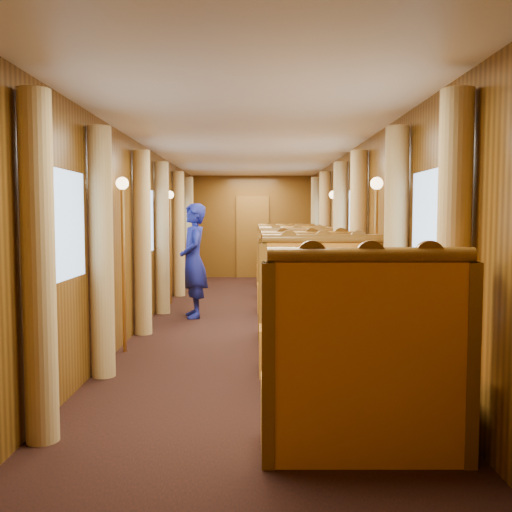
{
  "coord_description": "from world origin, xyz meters",
  "views": [
    {
      "loc": [
        0.06,
        -8.05,
        1.53
      ],
      "look_at": [
        0.07,
        -1.35,
        1.05
      ],
      "focal_mm": 40.0,
      "sensor_mm": 36.0,
      "label": 1
    }
  ],
  "objects_px": {
    "banquette_near_fwd": "(364,390)",
    "banquette_mid_aft": "(298,284)",
    "tea_tray": "(327,312)",
    "teapot_back": "(330,302)",
    "banquette_near_aft": "(325,327)",
    "table_near": "(340,358)",
    "table_far": "(289,272)",
    "teapot_left": "(324,305)",
    "steward": "(194,261)",
    "teapot_right": "(340,307)",
    "banquette_mid_fwd": "(310,304)",
    "table_mid": "(303,296)",
    "banquette_far_aft": "(286,265)",
    "rose_vase_mid": "(303,258)",
    "passenger": "(299,266)",
    "fruit_plate": "(380,312)",
    "banquette_far_fwd": "(292,275)",
    "rose_vase_far": "(289,245)"
  },
  "relations": [
    {
      "from": "banquette_far_fwd",
      "to": "teapot_right",
      "type": "relative_size",
      "value": 8.69
    },
    {
      "from": "banquette_far_aft",
      "to": "steward",
      "type": "relative_size",
      "value": 0.79
    },
    {
      "from": "banquette_near_aft",
      "to": "rose_vase_mid",
      "type": "xyz_separation_m",
      "value": [
        -0.01,
        2.45,
        0.5
      ]
    },
    {
      "from": "banquette_near_fwd",
      "to": "banquette_near_aft",
      "type": "distance_m",
      "value": 2.03
    },
    {
      "from": "table_near",
      "to": "banquette_mid_aft",
      "type": "relative_size",
      "value": 0.78
    },
    {
      "from": "banquette_near_fwd",
      "to": "table_far",
      "type": "distance_m",
      "value": 8.01
    },
    {
      "from": "banquette_mid_fwd",
      "to": "teapot_back",
      "type": "bearing_deg",
      "value": -91.68
    },
    {
      "from": "banquette_far_fwd",
      "to": "rose_vase_far",
      "type": "xyz_separation_m",
      "value": [
        0.0,
        1.0,
        0.5
      ]
    },
    {
      "from": "banquette_near_fwd",
      "to": "steward",
      "type": "bearing_deg",
      "value": 108.03
    },
    {
      "from": "passenger",
      "to": "banquette_far_fwd",
      "type": "bearing_deg",
      "value": 90.0
    },
    {
      "from": "tea_tray",
      "to": "teapot_back",
      "type": "distance_m",
      "value": 0.17
    },
    {
      "from": "teapot_back",
      "to": "passenger",
      "type": "xyz_separation_m",
      "value": [
        0.07,
        4.15,
        -0.07
      ]
    },
    {
      "from": "teapot_left",
      "to": "teapot_right",
      "type": "xyz_separation_m",
      "value": [
        0.12,
        -0.06,
        -0.0
      ]
    },
    {
      "from": "banquette_near_aft",
      "to": "teapot_right",
      "type": "relative_size",
      "value": 8.69
    },
    {
      "from": "banquette_mid_aft",
      "to": "banquette_near_fwd",
      "type": "bearing_deg",
      "value": -90.0
    },
    {
      "from": "table_far",
      "to": "banquette_mid_fwd",
      "type": "bearing_deg",
      "value": -90.0
    },
    {
      "from": "banquette_far_aft",
      "to": "teapot_back",
      "type": "distance_m",
      "value": 7.93
    },
    {
      "from": "teapot_back",
      "to": "rose_vase_mid",
      "type": "relative_size",
      "value": 0.45
    },
    {
      "from": "banquette_near_aft",
      "to": "teapot_left",
      "type": "distance_m",
      "value": 1.16
    },
    {
      "from": "table_near",
      "to": "passenger",
      "type": "distance_m",
      "value": 4.26
    },
    {
      "from": "steward",
      "to": "table_mid",
      "type": "bearing_deg",
      "value": 61.04
    },
    {
      "from": "banquette_mid_fwd",
      "to": "passenger",
      "type": "relative_size",
      "value": 1.76
    },
    {
      "from": "fruit_plate",
      "to": "rose_vase_far",
      "type": "relative_size",
      "value": 0.62
    },
    {
      "from": "banquette_near_fwd",
      "to": "rose_vase_mid",
      "type": "bearing_deg",
      "value": 90.19
    },
    {
      "from": "banquette_near_aft",
      "to": "banquette_far_fwd",
      "type": "bearing_deg",
      "value": 90.0
    },
    {
      "from": "table_near",
      "to": "banquette_far_fwd",
      "type": "distance_m",
      "value": 5.99
    },
    {
      "from": "rose_vase_far",
      "to": "passenger",
      "type": "relative_size",
      "value": 0.47
    },
    {
      "from": "banquette_mid_aft",
      "to": "steward",
      "type": "distance_m",
      "value": 1.77
    },
    {
      "from": "banquette_near_aft",
      "to": "fruit_plate",
      "type": "distance_m",
      "value": 1.23
    },
    {
      "from": "banquette_near_fwd",
      "to": "teapot_back",
      "type": "distance_m",
      "value": 1.18
    },
    {
      "from": "rose_vase_far",
      "to": "teapot_right",
      "type": "bearing_deg",
      "value": -90.25
    },
    {
      "from": "teapot_left",
      "to": "rose_vase_far",
      "type": "distance_m",
      "value": 7.05
    },
    {
      "from": "table_far",
      "to": "teapot_back",
      "type": "height_order",
      "value": "teapot_back"
    },
    {
      "from": "fruit_plate",
      "to": "rose_vase_mid",
      "type": "bearing_deg",
      "value": 94.82
    },
    {
      "from": "tea_tray",
      "to": "fruit_plate",
      "type": "xyz_separation_m",
      "value": [
        0.4,
        -0.07,
        0.01
      ]
    },
    {
      "from": "table_mid",
      "to": "banquette_far_aft",
      "type": "xyz_separation_m",
      "value": [
        0.0,
        4.51,
        0.05
      ]
    },
    {
      "from": "banquette_far_aft",
      "to": "teapot_back",
      "type": "xyz_separation_m",
      "value": [
        -0.07,
        -7.92,
        0.39
      ]
    },
    {
      "from": "banquette_mid_aft",
      "to": "teapot_left",
      "type": "height_order",
      "value": "banquette_mid_aft"
    },
    {
      "from": "banquette_far_aft",
      "to": "steward",
      "type": "distance_m",
      "value": 4.41
    },
    {
      "from": "table_near",
      "to": "teapot_right",
      "type": "relative_size",
      "value": 6.81
    },
    {
      "from": "steward",
      "to": "banquette_near_aft",
      "type": "bearing_deg",
      "value": 14.81
    },
    {
      "from": "banquette_near_fwd",
      "to": "banquette_mid_aft",
      "type": "relative_size",
      "value": 1.0
    },
    {
      "from": "banquette_near_aft",
      "to": "rose_vase_far",
      "type": "height_order",
      "value": "banquette_near_aft"
    },
    {
      "from": "table_mid",
      "to": "tea_tray",
      "type": "distance_m",
      "value": 3.58
    },
    {
      "from": "banquette_mid_aft",
      "to": "passenger",
      "type": "relative_size",
      "value": 1.76
    },
    {
      "from": "teapot_left",
      "to": "steward",
      "type": "relative_size",
      "value": 0.1
    },
    {
      "from": "teapot_back",
      "to": "fruit_plate",
      "type": "xyz_separation_m",
      "value": [
        0.36,
        -0.22,
        -0.05
      ]
    },
    {
      "from": "steward",
      "to": "banquette_near_fwd",
      "type": "bearing_deg",
      "value": 3.93
    },
    {
      "from": "banquette_near_aft",
      "to": "banquette_far_fwd",
      "type": "height_order",
      "value": "same"
    },
    {
      "from": "banquette_mid_aft",
      "to": "passenger",
      "type": "bearing_deg",
      "value": -90.0
    }
  ]
}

